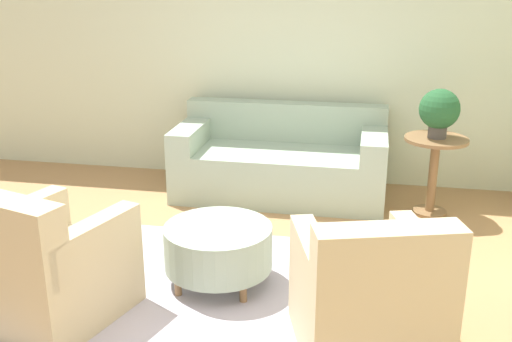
{
  "coord_description": "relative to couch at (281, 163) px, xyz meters",
  "views": [
    {
      "loc": [
        0.93,
        -3.45,
        2.13
      ],
      "look_at": [
        0.15,
        0.55,
        0.75
      ],
      "focal_mm": 42.0,
      "sensor_mm": 36.0,
      "label": 1
    }
  ],
  "objects": [
    {
      "name": "armchair_left",
      "position": [
        -1.09,
        -2.5,
        0.03
      ],
      "size": [
        0.97,
        1.01,
        0.91
      ],
      "color": "#C6B289",
      "rests_on": "rug"
    },
    {
      "name": "armchair_right",
      "position": [
        0.89,
        -2.5,
        0.03
      ],
      "size": [
        0.97,
        1.01,
        0.91
      ],
      "color": "#C6B289",
      "rests_on": "rug"
    },
    {
      "name": "ottoman_table",
      "position": [
        -0.16,
        -1.85,
        -0.04
      ],
      "size": [
        0.76,
        0.76,
        0.42
      ],
      "color": "#9EB29E",
      "rests_on": "rug"
    },
    {
      "name": "ground_plane",
      "position": [
        -0.1,
        -2.08,
        -0.32
      ],
      "size": [
        16.0,
        16.0,
        0.0
      ],
      "primitive_type": "plane",
      "color": "#AD7F51"
    },
    {
      "name": "rug",
      "position": [
        -0.1,
        -2.08,
        -0.32
      ],
      "size": [
        2.88,
        2.13,
        0.01
      ],
      "color": "#BCB2C1",
      "rests_on": "ground_plane"
    },
    {
      "name": "couch",
      "position": [
        0.0,
        0.0,
        0.0
      ],
      "size": [
        2.01,
        0.93,
        0.86
      ],
      "color": "#9EB29E",
      "rests_on": "ground_plane"
    },
    {
      "name": "wall_back",
      "position": [
        -0.1,
        0.56,
        1.08
      ],
      "size": [
        9.17,
        0.12,
        2.8
      ],
      "color": "beige",
      "rests_on": "ground_plane"
    },
    {
      "name": "potted_plant_on_side_table",
      "position": [
        1.42,
        -0.24,
        0.64
      ],
      "size": [
        0.35,
        0.35,
        0.43
      ],
      "color": "#4C4742",
      "rests_on": "side_table"
    },
    {
      "name": "side_table",
      "position": [
        1.42,
        -0.24,
        0.17
      ],
      "size": [
        0.56,
        0.56,
        0.72
      ],
      "color": "olive",
      "rests_on": "ground_plane"
    }
  ]
}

